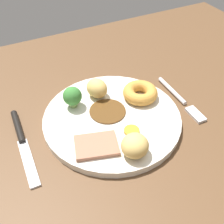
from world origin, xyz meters
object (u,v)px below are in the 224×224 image
at_px(broccoli_floret, 72,96).
at_px(dinner_plate, 112,118).
at_px(knife, 22,139).
at_px(roast_potato_left, 97,88).
at_px(fork, 181,100).
at_px(yorkshire_pudding, 140,93).
at_px(carrot_coin_front, 132,131).
at_px(meat_slice_main, 96,145).
at_px(roast_potato_right, 135,146).

bearing_deg(broccoli_floret, dinner_plate, 132.54).
distance_m(broccoli_floret, knife, 0.12).
bearing_deg(roast_potato_left, dinner_plate, 90.07).
height_order(dinner_plate, roast_potato_left, roast_potato_left).
bearing_deg(fork, roast_potato_left, -115.63).
relative_size(yorkshire_pudding, broccoli_floret, 1.63).
distance_m(dinner_plate, roast_potato_left, 0.07).
xyz_separation_m(dinner_plate, knife, (0.17, -0.03, -0.00)).
bearing_deg(broccoli_floret, carrot_coin_front, 121.00).
relative_size(dinner_plate, roast_potato_left, 5.61).
height_order(carrot_coin_front, broccoli_floret, broccoli_floret).
height_order(meat_slice_main, carrot_coin_front, meat_slice_main).
height_order(broccoli_floret, fork, broccoli_floret).
height_order(meat_slice_main, knife, meat_slice_main).
distance_m(roast_potato_left, roast_potato_right, 0.17).
xyz_separation_m(meat_slice_main, yorkshire_pudding, (-0.13, -0.08, 0.01)).
bearing_deg(roast_potato_right, carrot_coin_front, -114.42).
bearing_deg(broccoli_floret, yorkshire_pudding, 164.67).
bearing_deg(knife, fork, 84.97).
bearing_deg(broccoli_floret, roast_potato_left, -172.04).
height_order(meat_slice_main, broccoli_floret, broccoli_floret).
xyz_separation_m(roast_potato_right, broccoli_floret, (0.05, -0.16, 0.00)).
xyz_separation_m(roast_potato_left, fork, (-0.16, 0.08, -0.03)).
bearing_deg(fork, roast_potato_right, -60.89).
relative_size(meat_slice_main, yorkshire_pudding, 1.02).
bearing_deg(carrot_coin_front, meat_slice_main, 3.22).
relative_size(meat_slice_main, carrot_coin_front, 2.60).
xyz_separation_m(roast_potato_right, knife, (0.16, -0.12, -0.03)).
xyz_separation_m(broccoli_floret, knife, (0.11, 0.03, -0.03)).
relative_size(yorkshire_pudding, carrot_coin_front, 2.54).
bearing_deg(roast_potato_left, fork, 153.01).
height_order(yorkshire_pudding, broccoli_floret, broccoli_floret).
bearing_deg(fork, carrot_coin_front, -72.52).
bearing_deg(knife, roast_potato_right, 53.92).
bearing_deg(meat_slice_main, roast_potato_left, -115.02).
distance_m(roast_potato_left, fork, 0.18).
height_order(roast_potato_right, broccoli_floret, broccoli_floret).
bearing_deg(carrot_coin_front, dinner_plate, -76.46).
distance_m(yorkshire_pudding, roast_potato_left, 0.09).
relative_size(meat_slice_main, fork, 0.48).
bearing_deg(meat_slice_main, knife, -37.52).
distance_m(roast_potato_right, fork, 0.19).
bearing_deg(carrot_coin_front, roast_potato_right, 65.58).
height_order(dinner_plate, fork, dinner_plate).
relative_size(roast_potato_left, knife, 0.25).
bearing_deg(yorkshire_pudding, roast_potato_right, 55.50).
bearing_deg(carrot_coin_front, knife, -23.92).
xyz_separation_m(roast_potato_left, knife, (0.17, 0.04, -0.03)).
relative_size(meat_slice_main, roast_potato_left, 1.55).
bearing_deg(roast_potato_right, fork, -152.25).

